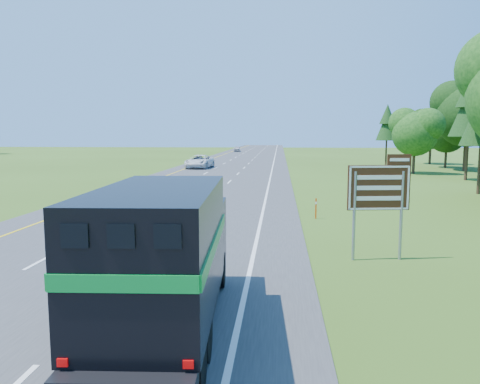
{
  "coord_description": "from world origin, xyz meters",
  "views": [
    {
      "loc": [
        6.42,
        -4.59,
        4.43
      ],
      "look_at": [
        4.41,
        19.15,
        1.46
      ],
      "focal_mm": 35.0,
      "sensor_mm": 36.0,
      "label": 1
    }
  ],
  "objects_px": {
    "white_suv": "(200,162)",
    "horse_truck": "(165,253)",
    "far_car": "(237,149)",
    "exit_sign": "(380,192)"
  },
  "relations": [
    {
      "from": "white_suv",
      "to": "exit_sign",
      "type": "height_order",
      "value": "exit_sign"
    },
    {
      "from": "horse_truck",
      "to": "exit_sign",
      "type": "xyz_separation_m",
      "value": [
        6.01,
        6.57,
        0.62
      ]
    },
    {
      "from": "exit_sign",
      "to": "far_car",
      "type": "bearing_deg",
      "value": 90.42
    },
    {
      "from": "far_car",
      "to": "horse_truck",
      "type": "bearing_deg",
      "value": -90.29
    },
    {
      "from": "white_suv",
      "to": "horse_truck",
      "type": "bearing_deg",
      "value": -76.33
    },
    {
      "from": "horse_truck",
      "to": "exit_sign",
      "type": "height_order",
      "value": "exit_sign"
    },
    {
      "from": "far_car",
      "to": "exit_sign",
      "type": "height_order",
      "value": "exit_sign"
    },
    {
      "from": "white_suv",
      "to": "far_car",
      "type": "relative_size",
      "value": 1.5
    },
    {
      "from": "white_suv",
      "to": "far_car",
      "type": "bearing_deg",
      "value": 95.08
    },
    {
      "from": "horse_truck",
      "to": "white_suv",
      "type": "relative_size",
      "value": 1.24
    }
  ]
}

